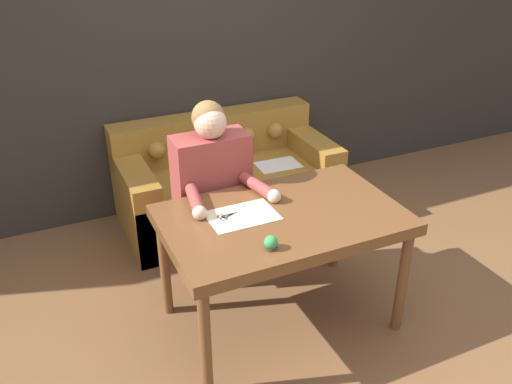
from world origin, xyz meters
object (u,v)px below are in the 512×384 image
Objects in this scene: couch at (226,183)px; dining_table at (282,226)px; scissors at (230,215)px; person at (213,196)px; pin_cushion at (271,243)px.

dining_table is at bearing -97.46° from couch.
dining_table is at bearing -21.59° from scissors.
person is 5.71× the size of scissors.
couch is (0.17, 1.28, -0.37)m from dining_table.
dining_table is 0.36m from pin_cushion.
pin_cushion reaches higher than scissors.
scissors is (-0.06, -0.44, 0.11)m from person.
pin_cushion is (0.06, -0.38, 0.03)m from scissors.
couch is at bearing 69.63° from scissors.
scissors is 3.03× the size of pin_cushion.
dining_table is 0.80× the size of couch.
scissors is (-0.44, -1.18, 0.44)m from couch.
person is at bearing 81.76° from scissors.
couch is 1.32× the size of person.
pin_cushion reaches higher than dining_table.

